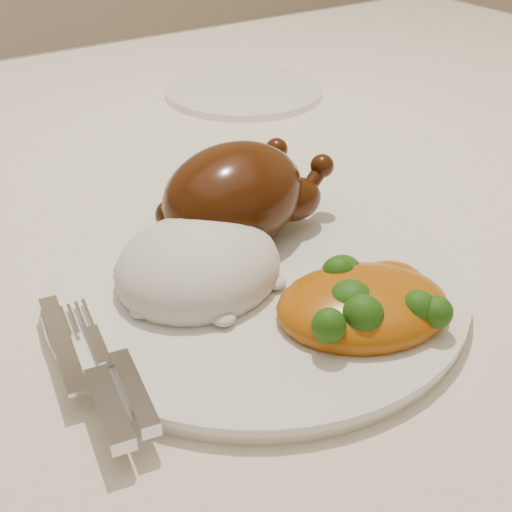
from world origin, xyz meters
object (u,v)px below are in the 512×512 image
dinner_plate (256,286)px  roast_chicken (237,194)px  side_plate (244,92)px  dining_table (179,268)px

dinner_plate → roast_chicken: size_ratio=1.87×
side_plate → roast_chicken: size_ratio=1.24×
dinner_plate → side_plate: (0.24, 0.39, -0.00)m
roast_chicken → dining_table: bearing=70.5°
dining_table → roast_chicken: roast_chicken is taller
side_plate → roast_chicken: bearing=-123.7°
dinner_plate → side_plate: dinner_plate is taller
dinner_plate → roast_chicken: (0.02, 0.06, 0.04)m
dining_table → roast_chicken: (-0.02, -0.15, 0.15)m
side_plate → dining_table: bearing=-138.3°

